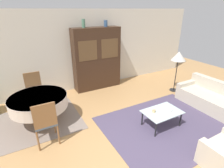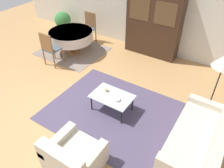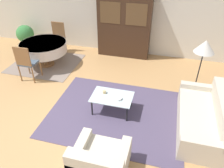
% 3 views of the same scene
% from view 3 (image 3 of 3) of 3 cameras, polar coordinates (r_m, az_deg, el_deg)
% --- Properties ---
extents(ground_plane, '(14.00, 14.00, 0.00)m').
position_cam_3_polar(ground_plane, '(5.12, -12.88, -7.91)').
color(ground_plane, tan).
extents(wall_back, '(10.00, 0.06, 2.70)m').
position_cam_3_polar(wall_back, '(7.48, -1.52, 18.57)').
color(wall_back, beige).
rests_on(wall_back, ground_plane).
extents(area_rug, '(2.99, 2.36, 0.01)m').
position_cam_3_polar(area_rug, '(5.04, 1.10, -7.55)').
color(area_rug, '#4C425B').
rests_on(area_rug, ground_plane).
extents(dining_rug, '(2.01, 1.76, 0.01)m').
position_cam_3_polar(dining_rug, '(7.28, -16.83, 5.19)').
color(dining_rug, gray).
rests_on(dining_rug, ground_plane).
extents(couch, '(0.88, 1.91, 0.75)m').
position_cam_3_polar(couch, '(4.88, 22.83, -8.37)').
color(couch, beige).
rests_on(couch, ground_plane).
extents(armchair, '(0.89, 0.81, 0.72)m').
position_cam_3_polar(armchair, '(3.82, -3.18, -19.69)').
color(armchair, beige).
rests_on(armchair, ground_plane).
extents(coffee_table, '(0.91, 0.61, 0.41)m').
position_cam_3_polar(coffee_table, '(4.86, 0.00, -3.66)').
color(coffee_table, black).
rests_on(coffee_table, area_rug).
extents(display_cabinet, '(1.67, 0.45, 2.14)m').
position_cam_3_polar(display_cabinet, '(7.15, 3.24, 15.45)').
color(display_cabinet, '#382316').
rests_on(display_cabinet, ground_plane).
extents(dining_table, '(1.38, 1.38, 0.73)m').
position_cam_3_polar(dining_table, '(6.96, -17.44, 9.15)').
color(dining_table, brown).
rests_on(dining_table, dining_rug).
extents(dining_chair_near, '(0.44, 0.44, 1.03)m').
position_cam_3_polar(dining_chair_near, '(6.29, -21.51, 5.58)').
color(dining_chair_near, brown).
rests_on(dining_chair_near, dining_rug).
extents(dining_chair_far, '(0.44, 0.44, 1.03)m').
position_cam_3_polar(dining_chair_far, '(7.68, -14.05, 12.04)').
color(dining_chair_far, brown).
rests_on(dining_chair_far, dining_rug).
extents(floor_lamp, '(0.48, 0.48, 1.40)m').
position_cam_3_polar(floor_lamp, '(5.54, 23.07, 8.65)').
color(floor_lamp, black).
rests_on(floor_lamp, ground_plane).
extents(cup, '(0.08, 0.08, 0.08)m').
position_cam_3_polar(cup, '(4.92, -2.03, -2.05)').
color(cup, tan).
rests_on(cup, coffee_table).
extents(bowl, '(0.14, 0.14, 0.05)m').
position_cam_3_polar(bowl, '(4.74, 1.72, -3.80)').
color(bowl, white).
rests_on(bowl, coffee_table).
extents(potted_plant, '(0.61, 0.61, 0.78)m').
position_cam_3_polar(potted_plant, '(8.55, -21.73, 11.95)').
color(potted_plant, '#4C4C51').
rests_on(potted_plant, ground_plane).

